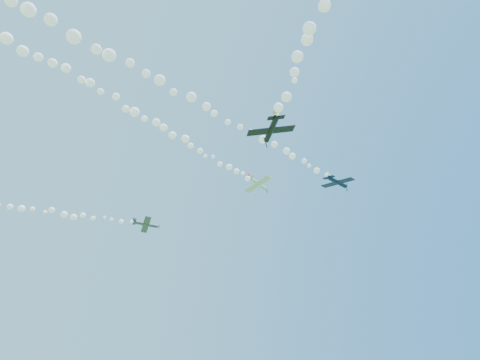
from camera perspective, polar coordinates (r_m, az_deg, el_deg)
name	(u,v)px	position (r m, az deg, el deg)	size (l,w,h in m)	color
plane_white	(258,184)	(89.13, 2.57, -0.53)	(6.45, 6.69, 2.58)	silver
smoke_trail_white	(120,103)	(70.64, -16.68, 10.41)	(62.31, 26.99, 2.81)	white
plane_navy	(337,182)	(86.77, 13.68, -0.30)	(7.23, 7.58, 2.01)	#0C1538
smoke_trail_navy	(146,74)	(61.74, -13.20, 14.51)	(83.91, 26.69, 2.85)	white
plane_grey	(146,224)	(92.74, -13.24, -6.14)	(6.35, 6.71, 2.29)	#3B4456
plane_black	(271,130)	(59.14, 4.43, 7.13)	(7.20, 6.99, 2.27)	black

